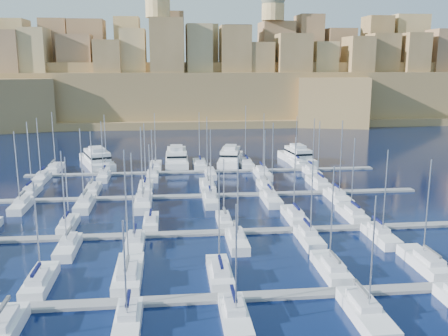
{
  "coord_description": "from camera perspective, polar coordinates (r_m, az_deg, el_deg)",
  "views": [
    {
      "loc": [
        -7.78,
        -85.69,
        26.34
      ],
      "look_at": [
        2.06,
        6.0,
        6.61
      ],
      "focal_mm": 40.0,
      "sensor_mm": 36.0,
      "label": 1
    }
  ],
  "objects": [
    {
      "name": "motor_yacht_b",
      "position": [
        130.64,
        -5.44,
        1.16
      ],
      "size": [
        5.78,
        18.99,
        5.25
      ],
      "color": "white",
      "rests_on": "ground"
    },
    {
      "name": "sailboat_5",
      "position": [
        70.97,
        22.0,
        -9.98
      ],
      "size": [
        3.06,
        10.2,
        14.61
      ],
      "color": "white",
      "rests_on": "ground"
    },
    {
      "name": "sailboat_47",
      "position": [
        120.0,
        10.0,
        -0.43
      ],
      "size": [
        2.59,
        8.62,
        13.75
      ],
      "color": "white",
      "rests_on": "ground"
    },
    {
      "name": "pontoon_near",
      "position": [
        58.44,
        2.25,
        -14.51
      ],
      "size": [
        84.0,
        2.0,
        0.4
      ],
      "primitive_type": "cube",
      "color": "slate",
      "rests_on": "ground"
    },
    {
      "name": "sailboat_28",
      "position": [
        105.56,
        4.66,
        -2.01
      ],
      "size": [
        2.37,
        7.92,
        12.75
      ],
      "color": "white",
      "rests_on": "ground"
    },
    {
      "name": "sailboat_37",
      "position": [
        126.72,
        -13.31,
        0.09
      ],
      "size": [
        2.69,
        8.96,
        13.95
      ],
      "color": "white",
      "rests_on": "ground"
    },
    {
      "name": "motor_yacht_a",
      "position": [
        132.2,
        -14.32,
        0.97
      ],
      "size": [
        11.65,
        20.14,
        5.25
      ],
      "color": "white",
      "rests_on": "ground"
    },
    {
      "name": "sailboat_40",
      "position": [
        127.83,
        2.48,
        0.52
      ],
      "size": [
        3.15,
        10.51,
        15.77
      ],
      "color": "white",
      "rests_on": "ground"
    },
    {
      "name": "sailboat_17",
      "position": [
        88.78,
        14.43,
        -5.07
      ],
      "size": [
        2.83,
        9.43,
        14.11
      ],
      "color": "white",
      "rests_on": "ground"
    },
    {
      "name": "sailboat_31",
      "position": [
        95.05,
        -15.64,
        -4.0
      ],
      "size": [
        2.8,
        9.35,
        15.07
      ],
      "color": "white",
      "rests_on": "ground"
    },
    {
      "name": "sailboat_36",
      "position": [
        129.08,
        -18.75,
        -0.01
      ],
      "size": [
        2.82,
        9.39,
        14.71
      ],
      "color": "white",
      "rests_on": "ground"
    },
    {
      "name": "sailboat_44",
      "position": [
        115.41,
        -8.15,
        -0.88
      ],
      "size": [
        2.61,
        8.72,
        11.74
      ],
      "color": "white",
      "rests_on": "ground"
    },
    {
      "name": "sailboat_3",
      "position": [
        62.92,
        -0.5,
        -11.93
      ],
      "size": [
        2.78,
        9.26,
        13.92
      ],
      "color": "white",
      "rests_on": "ground"
    },
    {
      "name": "sailboat_35",
      "position": [
        98.66,
        12.88,
        -3.26
      ],
      "size": [
        2.98,
        9.92,
        15.93
      ],
      "color": "white",
      "rests_on": "ground"
    },
    {
      "name": "sailboat_10",
      "position": [
        55.89,
        15.9,
        -15.67
      ],
      "size": [
        3.13,
        10.42,
        13.86
      ],
      "color": "white",
      "rests_on": "ground"
    },
    {
      "name": "sailboat_42",
      "position": [
        118.87,
        -20.11,
        -1.11
      ],
      "size": [
        2.64,
        8.82,
        14.67
      ],
      "color": "white",
      "rests_on": "ground"
    },
    {
      "name": "sailboat_46",
      "position": [
        116.63,
        4.43,
        -0.63
      ],
      "size": [
        2.99,
        9.97,
        15.2
      ],
      "color": "white",
      "rests_on": "ground"
    },
    {
      "name": "sailboat_25",
      "position": [
        105.46,
        -14.75,
        -2.39
      ],
      "size": [
        2.67,
        8.89,
        12.89
      ],
      "color": "white",
      "rests_on": "ground"
    },
    {
      "name": "sailboat_21",
      "position": [
        73.57,
        1.49,
        -8.29
      ],
      "size": [
        2.67,
        8.89,
        13.56
      ],
      "color": "white",
      "rests_on": "ground"
    },
    {
      "name": "sailboat_27",
      "position": [
        104.89,
        -1.9,
        -2.05
      ],
      "size": [
        2.93,
        9.77,
        15.57
      ],
      "color": "white",
      "rests_on": "ground"
    },
    {
      "name": "sailboat_33",
      "position": [
        94.33,
        -1.55,
        -3.67
      ],
      "size": [
        2.57,
        8.58,
        14.53
      ],
      "color": "white",
      "rests_on": "ground"
    },
    {
      "name": "sailboat_45",
      "position": [
        116.15,
        -1.55,
        -0.68
      ],
      "size": [
        2.31,
        7.71,
        11.05
      ],
      "color": "white",
      "rests_on": "ground"
    },
    {
      "name": "ground",
      "position": [
        89.98,
        -0.9,
        -4.95
      ],
      "size": [
        600.0,
        600.0,
        0.0
      ],
      "primitive_type": "plane",
      "color": "black",
      "rests_on": "ground"
    },
    {
      "name": "sailboat_14",
      "position": [
        82.69,
        -8.33,
        -6.1
      ],
      "size": [
        2.37,
        7.91,
        13.75
      ],
      "color": "white",
      "rests_on": "ground"
    },
    {
      "name": "fortified_city",
      "position": [
        241.35,
        -4.38,
        9.29
      ],
      "size": [
        460.0,
        108.95,
        59.52
      ],
      "color": "brown",
      "rests_on": "ground"
    },
    {
      "name": "sailboat_26",
      "position": [
        104.62,
        -8.93,
        -2.23
      ],
      "size": [
        2.83,
        9.44,
        14.33
      ],
      "color": "white",
      "rests_on": "ground"
    },
    {
      "name": "sailboat_2",
      "position": [
        63.63,
        -10.86,
        -11.84
      ],
      "size": [
        3.27,
        10.89,
        16.47
      ],
      "color": "white",
      "rests_on": "ground"
    },
    {
      "name": "sailboat_15",
      "position": [
        82.76,
        0.0,
        -5.97
      ],
      "size": [
        2.19,
        7.3,
        11.22
      ],
      "color": "white",
      "rests_on": "ground"
    },
    {
      "name": "sailboat_38",
      "position": [
        125.89,
        -7.81,
        0.23
      ],
      "size": [
        2.77,
        9.24,
        14.24
      ],
      "color": "white",
      "rests_on": "ground"
    },
    {
      "name": "sailboat_19",
      "position": [
        74.54,
        -17.39,
        -8.58
      ],
      "size": [
        2.62,
        8.74,
        14.89
      ],
      "color": "white",
      "rests_on": "ground"
    },
    {
      "name": "sailboat_29",
      "position": [
        109.45,
        10.73,
        -1.66
      ],
      "size": [
        3.07,
        10.23,
        14.3
      ],
      "color": "white",
      "rests_on": "ground"
    },
    {
      "name": "sailboat_22",
      "position": [
        75.69,
        9.7,
        -7.88
      ],
      "size": [
        2.67,
        8.9,
        12.88
      ],
      "color": "white",
      "rests_on": "ground"
    },
    {
      "name": "sailboat_30",
      "position": [
        97.92,
        -22.18,
        -3.99
      ],
      "size": [
        2.6,
        8.66,
        14.66
      ],
      "color": "white",
      "rests_on": "ground"
    },
    {
      "name": "sailboat_43",
      "position": [
        116.63,
        -13.56,
        -0.95
      ],
      "size": [
        2.43,
        8.1,
        13.77
      ],
      "color": "white",
      "rests_on": "ground"
    },
    {
      "name": "sailboat_20",
      "position": [
        73.24,
        -10.16,
        -8.58
      ],
      "size": [
        2.64,
        8.79,
        14.43
      ],
      "color": "white",
      "rests_on": "ground"
    },
    {
      "name": "sailboat_34",
      "position": [
        95.53,
        5.4,
        -3.51
      ],
      "size": [
        2.81,
        9.36,
        15.66
      ],
      "color": "white",
      "rests_on": "ground"
    },
    {
      "name": "pontoon_mid_far",
      "position": [
        99.5,
        -1.43,
        -3.16
      ],
      "size": [
        84.0,
        2.0,
        0.4
      ],
      "primitive_type": "cube",
      "color": "slate",
      "rests_on": "ground"
    },
    {
      "name": "sailboat_13",
      "position": [
        84.35,
        -17.36,
        -6.18
      ],
      "size": [
        2.42,
        8.05,
        11.98
      ],
      "color": "white",
      "rests_on": "ground"
    },
    {
      "name": "pontoon_far",
      "position": [
        120.81,
        -2.29,
        -0.43
      ],
      "size": [
        84.0,
        2.0,
        0.4
      ],
      "primitive_type": "cube",
      "color": "slate",
      "rests_on": "ground"
    },
    {
      "name": "sailboat_32",
      "position": [
        93.35,
        -9.22,
        -3.99
      ],
      "size": [
        3.12,
        10.39,
        15.32
      ],
      "color": "white",
      "rests_on": "ground"
    },
    {
      "name": "sailboat_16",
      "position": [
        85.74,
        8.04,
        -5.42
      ],
      "size": [
        2.79,
        9.29,
        14.44
      ],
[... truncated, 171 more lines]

